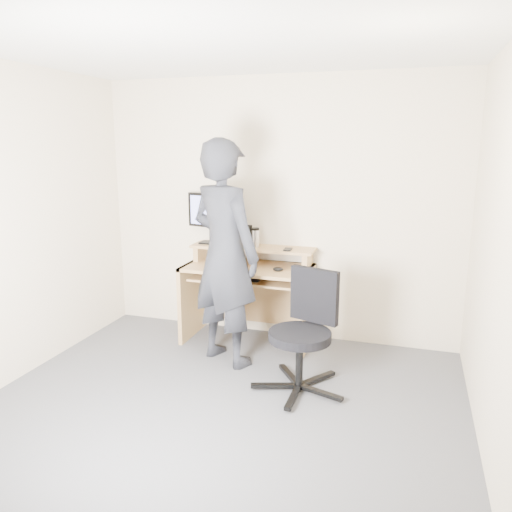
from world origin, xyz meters
The scene contains 14 objects.
ground centered at (0.00, 0.00, 0.00)m, with size 3.50×3.50×0.00m, color #57585C.
back_wall centered at (0.00, 1.75, 1.25)m, with size 3.50×0.02×2.50m, color beige.
ceiling centered at (0.00, 0.00, 2.50)m, with size 3.50×3.50×0.02m, color white.
desk centered at (-0.20, 1.53, 0.55)m, with size 1.20×0.60×0.91m.
monitor centered at (-0.63, 1.61, 1.21)m, with size 0.52×0.15×0.49m.
external_drive centered at (-0.26, 1.59, 1.01)m, with size 0.07×0.13×0.20m, color black.
travel_mug centered at (-0.16, 1.58, 0.99)m, with size 0.07×0.07×0.17m, color silver.
smartphone centered at (0.16, 1.55, 0.92)m, with size 0.07×0.13×0.01m, color black.
charger centered at (-0.30, 1.50, 0.93)m, with size 0.04×0.04×0.04m, color black.
headphones centered at (-0.33, 1.68, 0.92)m, with size 0.16×0.16×0.02m, color silver.
keyboard centered at (-0.28, 1.36, 0.67)m, with size 0.46×0.18×0.03m, color black.
mouse centered at (0.12, 1.35, 0.77)m, with size 0.10×0.06×0.04m, color black.
office_chair centered at (0.51, 0.69, 0.50)m, with size 0.73×0.69×0.91m.
person centered at (-0.25, 0.98, 0.96)m, with size 0.70×0.46×1.93m, color black.
Camera 1 is at (1.24, -2.87, 1.89)m, focal length 35.00 mm.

